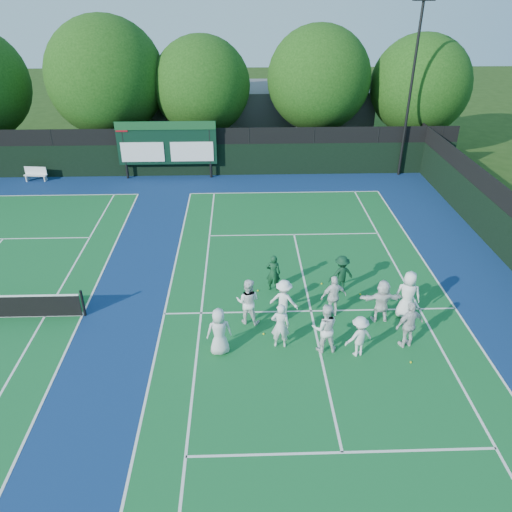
{
  "coord_description": "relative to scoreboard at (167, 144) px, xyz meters",
  "views": [
    {
      "loc": [
        -2.56,
        -14.26,
        10.92
      ],
      "look_at": [
        -2.0,
        3.0,
        1.3
      ],
      "focal_mm": 35.0,
      "sensor_mm": 36.0,
      "label": 1
    }
  ],
  "objects": [
    {
      "name": "ground",
      "position": [
        7.01,
        -15.59,
        -2.19
      ],
      "size": [
        120.0,
        120.0,
        0.0
      ],
      "primitive_type": "plane",
      "color": "#1D370F",
      "rests_on": "ground"
    },
    {
      "name": "court_apron",
      "position": [
        1.01,
        -14.59,
        -2.19
      ],
      "size": [
        34.0,
        32.0,
        0.01
      ],
      "primitive_type": "cube",
      "color": "navy",
      "rests_on": "ground"
    },
    {
      "name": "near_court",
      "position": [
        7.01,
        -14.59,
        -2.18
      ],
      "size": [
        11.05,
        23.85,
        0.01
      ],
      "color": "#135E2A",
      "rests_on": "ground"
    },
    {
      "name": "back_fence",
      "position": [
        1.01,
        0.41,
        -0.83
      ],
      "size": [
        34.0,
        0.08,
        3.0
      ],
      "color": "black",
      "rests_on": "ground"
    },
    {
      "name": "scoreboard",
      "position": [
        0.0,
        0.0,
        0.0
      ],
      "size": [
        6.0,
        0.21,
        3.55
      ],
      "color": "black",
      "rests_on": "ground"
    },
    {
      "name": "clubhouse",
      "position": [
        5.01,
        8.41,
        -0.19
      ],
      "size": [
        18.0,
        6.0,
        4.0
      ],
      "primitive_type": "cube",
      "color": "#5B5C60",
      "rests_on": "ground"
    },
    {
      "name": "light_pole_right",
      "position": [
        14.51,
        0.11,
        4.11
      ],
      "size": [
        1.2,
        0.3,
        10.12
      ],
      "color": "black",
      "rests_on": "ground"
    },
    {
      "name": "bench",
      "position": [
        -8.13,
        -0.22,
        -1.72
      ],
      "size": [
        1.41,
        0.54,
        0.87
      ],
      "color": "white",
      "rests_on": "ground"
    },
    {
      "name": "tree_b",
      "position": [
        -3.93,
        3.99,
        3.02
      ],
      "size": [
        7.53,
        7.53,
        9.18
      ],
      "color": "black",
      "rests_on": "ground"
    },
    {
      "name": "tree_c",
      "position": [
        2.17,
        3.99,
        2.5
      ],
      "size": [
        6.3,
        6.3,
        8.0
      ],
      "color": "black",
      "rests_on": "ground"
    },
    {
      "name": "tree_d",
      "position": [
        9.79,
        3.99,
        2.87
      ],
      "size": [
        6.72,
        6.72,
        8.6
      ],
      "color": "black",
      "rests_on": "ground"
    },
    {
      "name": "tree_e",
      "position": [
        16.54,
        3.99,
        2.42
      ],
      "size": [
        6.52,
        6.52,
        8.04
      ],
      "color": "black",
      "rests_on": "ground"
    },
    {
      "name": "tennis_ball_0",
      "position": [
        5.17,
        -15.94,
        -2.16
      ],
      "size": [
        0.07,
        0.07,
        0.07
      ],
      "primitive_type": "sphere",
      "color": "yellow",
      "rests_on": "ground"
    },
    {
      "name": "tennis_ball_2",
      "position": [
        9.88,
        -17.57,
        -2.16
      ],
      "size": [
        0.07,
        0.07,
        0.07
      ],
      "primitive_type": "sphere",
      "color": "yellow",
      "rests_on": "ground"
    },
    {
      "name": "tennis_ball_3",
      "position": [
        5.07,
        -13.16,
        -2.16
      ],
      "size": [
        0.07,
        0.07,
        0.07
      ],
      "primitive_type": "sphere",
      "color": "yellow",
      "rests_on": "ground"
    },
    {
      "name": "tennis_ball_4",
      "position": [
        7.69,
        -12.72,
        -2.16
      ],
      "size": [
        0.07,
        0.07,
        0.07
      ],
      "primitive_type": "sphere",
      "color": "yellow",
      "rests_on": "ground"
    },
    {
      "name": "tennis_ball_5",
      "position": [
        9.1,
        -13.55,
        -2.16
      ],
      "size": [
        0.07,
        0.07,
        0.07
      ],
      "primitive_type": "sphere",
      "color": "yellow",
      "rests_on": "ground"
    },
    {
      "name": "player_front_0",
      "position": [
        3.67,
        -16.82,
        -1.34
      ],
      "size": [
        0.91,
        0.67,
        1.71
      ],
      "primitive_type": "imported",
      "rotation": [
        0.0,
        0.0,
        3.31
      ],
      "color": "silver",
      "rests_on": "ground"
    },
    {
      "name": "player_front_1",
      "position": [
        5.69,
        -16.56,
        -1.34
      ],
      "size": [
        0.65,
        0.45,
        1.7
      ],
      "primitive_type": "imported",
      "rotation": [
        0.0,
        0.0,
        3.06
      ],
      "color": "white",
      "rests_on": "ground"
    },
    {
      "name": "player_front_2",
      "position": [
        7.14,
        -16.79,
        -1.3
      ],
      "size": [
        0.88,
        0.69,
        1.79
      ],
      "primitive_type": "imported",
      "rotation": [
        0.0,
        0.0,
        3.15
      ],
      "color": "white",
      "rests_on": "ground"
    },
    {
      "name": "player_front_3",
      "position": [
        8.23,
        -17.08,
        -1.45
      ],
      "size": [
        1.09,
        0.84,
        1.49
      ],
      "primitive_type": "imported",
      "rotation": [
        0.0,
        0.0,
        3.48
      ],
      "color": "silver",
      "rests_on": "ground"
    },
    {
      "name": "player_front_4",
      "position": [
        9.98,
        -16.69,
        -1.31
      ],
      "size": [
        1.12,
        0.75,
        1.76
      ],
      "primitive_type": "imported",
      "rotation": [
        0.0,
        0.0,
        3.48
      ],
      "color": "silver",
      "rests_on": "ground"
    },
    {
      "name": "player_back_0",
      "position": [
        4.64,
        -15.16,
        -1.3
      ],
      "size": [
        0.99,
        0.85,
        1.78
      ],
      "primitive_type": "imported",
      "rotation": [
        0.0,
        0.0,
        2.92
      ],
      "color": "white",
      "rests_on": "ground"
    },
    {
      "name": "player_back_1",
      "position": [
        5.93,
        -15.02,
        -1.38
      ],
      "size": [
        1.2,
        0.94,
        1.63
      ],
      "primitive_type": "imported",
      "rotation": [
        0.0,
        0.0,
        2.77
      ],
      "color": "white",
      "rests_on": "ground"
    },
    {
      "name": "player_back_2",
      "position": [
        7.76,
        -14.85,
        -1.36
      ],
      "size": [
        1.04,
        0.61,
        1.66
      ],
      "primitive_type": "imported",
      "rotation": [
        0.0,
        0.0,
        3.37
      ],
      "color": "white",
      "rests_on": "ground"
    },
    {
      "name": "player_back_3",
      "position": [
        9.44,
        -15.2,
        -1.36
      ],
      "size": [
        1.55,
        0.52,
        1.66
      ],
      "primitive_type": "imported",
      "rotation": [
        0.0,
        0.0,
        3.16
      ],
      "color": "white",
      "rests_on": "ground"
    },
    {
      "name": "player_back_4",
      "position": [
        10.43,
        -14.98,
        -1.26
      ],
      "size": [
        1.04,
        0.82,
        1.86
      ],
      "primitive_type": "imported",
      "rotation": [
        0.0,
        0.0,
        2.86
      ],
      "color": "white",
      "rests_on": "ground"
    },
    {
      "name": "coach_left",
      "position": [
        5.68,
        -13.04,
        -1.41
      ],
      "size": [
        0.61,
        0.44,
        1.56
      ],
      "primitive_type": "imported",
      "rotation": [
        0.0,
        0.0,
        3.02
      ],
      "color": "#103C20",
      "rests_on": "ground"
    },
    {
      "name": "coach_right",
      "position": [
        8.34,
        -13.24,
        -1.4
      ],
      "size": [
        1.14,
        0.85,
        1.58
      ],
      "primitive_type": "imported",
      "rotation": [
        0.0,
        0.0,
        3.42
      ],
      "color": "#0E341D",
      "rests_on": "ground"
    }
  ]
}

